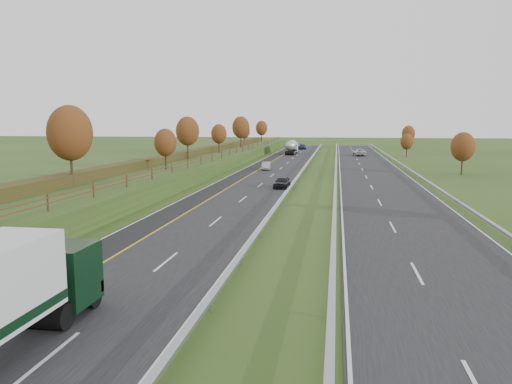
% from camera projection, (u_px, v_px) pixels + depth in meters
% --- Properties ---
extents(ground, '(400.00, 400.00, 0.00)m').
position_uv_depth(ground, '(316.00, 179.00, 70.81)').
color(ground, '#2C4518').
rests_on(ground, ground).
extents(near_carriageway, '(10.50, 200.00, 0.04)m').
position_uv_depth(near_carriageway, '(265.00, 175.00, 76.97)').
color(near_carriageway, black).
rests_on(near_carriageway, ground).
extents(far_carriageway, '(10.50, 200.00, 0.04)m').
position_uv_depth(far_carriageway, '(374.00, 177.00, 74.35)').
color(far_carriageway, black).
rests_on(far_carriageway, ground).
extents(hard_shoulder, '(3.00, 200.00, 0.04)m').
position_uv_depth(hard_shoulder, '(241.00, 174.00, 77.56)').
color(hard_shoulder, black).
rests_on(hard_shoulder, ground).
extents(lane_markings, '(26.75, 200.00, 0.01)m').
position_uv_depth(lane_markings, '(306.00, 175.00, 75.83)').
color(lane_markings, silver).
rests_on(lane_markings, near_carriageway).
extents(embankment_left, '(12.00, 200.00, 2.00)m').
position_uv_depth(embankment_left, '(184.00, 167.00, 78.89)').
color(embankment_left, '#2C4518').
rests_on(embankment_left, ground).
extents(hedge_left, '(2.20, 180.00, 1.10)m').
position_uv_depth(hedge_left, '(171.00, 157.00, 78.99)').
color(hedge_left, '#343515').
rests_on(hedge_left, embankment_left).
extents(fence_left, '(0.12, 189.06, 1.20)m').
position_uv_depth(fence_left, '(211.00, 157.00, 77.53)').
color(fence_left, '#422B19').
rests_on(fence_left, embankment_left).
extents(median_barrier_near, '(0.32, 200.00, 0.71)m').
position_uv_depth(median_barrier_near, '(302.00, 171.00, 75.98)').
color(median_barrier_near, '#919399').
rests_on(median_barrier_near, ground).
extents(median_barrier_far, '(0.32, 200.00, 0.71)m').
position_uv_depth(median_barrier_far, '(336.00, 172.00, 75.17)').
color(median_barrier_far, '#919399').
rests_on(median_barrier_far, ground).
extents(outer_barrier_far, '(0.32, 200.00, 0.71)m').
position_uv_depth(outer_barrier_far, '(415.00, 173.00, 73.35)').
color(outer_barrier_far, '#919399').
rests_on(outer_barrier_far, ground).
extents(trees_left, '(6.64, 164.30, 7.66)m').
position_uv_depth(trees_left, '(179.00, 134.00, 74.79)').
color(trees_left, '#2D2116').
rests_on(trees_left, embankment_left).
extents(trees_far, '(8.45, 118.60, 7.12)m').
position_uv_depth(trees_far, '(432.00, 141.00, 100.22)').
color(trees_far, '#2D2116').
rests_on(trees_far, ground).
extents(road_tanker, '(2.40, 11.22, 3.46)m').
position_uv_depth(road_tanker, '(292.00, 147.00, 126.71)').
color(road_tanker, silver).
rests_on(road_tanker, near_carriageway).
extents(car_dark_near, '(2.03, 4.25, 1.40)m').
position_uv_depth(car_dark_near, '(282.00, 182.00, 61.26)').
color(car_dark_near, black).
rests_on(car_dark_near, near_carriageway).
extents(car_silver_mid, '(1.78, 4.10, 1.31)m').
position_uv_depth(car_silver_mid, '(266.00, 166.00, 84.80)').
color(car_silver_mid, '#A0A1A5').
rests_on(car_silver_mid, near_carriageway).
extents(car_small_far, '(2.83, 5.51, 1.53)m').
position_uv_depth(car_small_far, '(302.00, 147.00, 149.17)').
color(car_small_far, '#1B1647').
rests_on(car_small_far, near_carriageway).
extents(car_oncoming, '(3.11, 6.06, 1.64)m').
position_uv_depth(car_oncoming, '(359.00, 152.00, 120.24)').
color(car_oncoming, silver).
rests_on(car_oncoming, far_carriageway).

